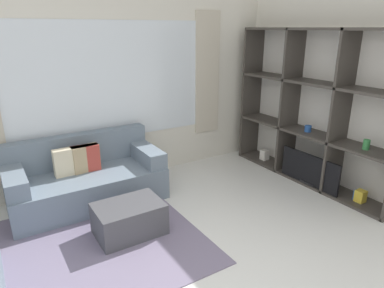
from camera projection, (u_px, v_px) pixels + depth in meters
wall_back at (110, 88)px, 4.72m from camera, size 6.37×0.11×2.70m
wall_right at (326, 87)px, 4.82m from camera, size 0.07×4.17×2.70m
area_rug at (62, 255)px, 3.40m from camera, size 2.79×2.05×0.01m
shelving_unit at (316, 112)px, 4.80m from camera, size 0.42×2.60×2.15m
couch_main at (86, 179)px, 4.39m from camera, size 1.87×0.89×0.83m
ottoman at (129, 219)px, 3.71m from camera, size 0.72×0.51×0.36m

